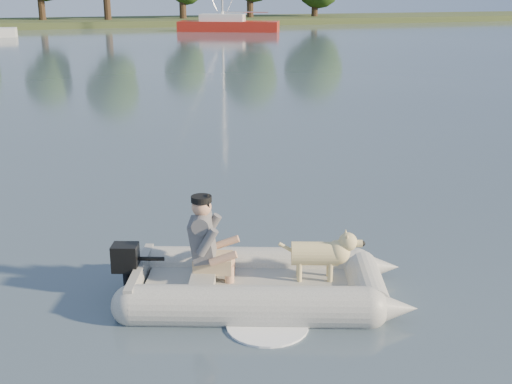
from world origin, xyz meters
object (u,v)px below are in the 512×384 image
object	(u,v)px
dog	(315,257)
sailboat	(228,25)
man	(204,237)
dinghy	(262,253)

from	to	relation	value
dog	sailboat	size ratio (longest dim) A/B	0.08
man	sailboat	size ratio (longest dim) A/B	0.09
man	sailboat	world-z (taller)	sailboat
dinghy	dog	xyz separation A→B (m)	(0.62, -0.17, -0.07)
sailboat	dog	bearing A→B (deg)	-79.80
man	dog	bearing A→B (deg)	0.00
dinghy	dog	bearing A→B (deg)	4.57
dinghy	man	bearing A→B (deg)	175.76
man	dog	world-z (taller)	man
dinghy	dog	size ratio (longest dim) A/B	5.20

